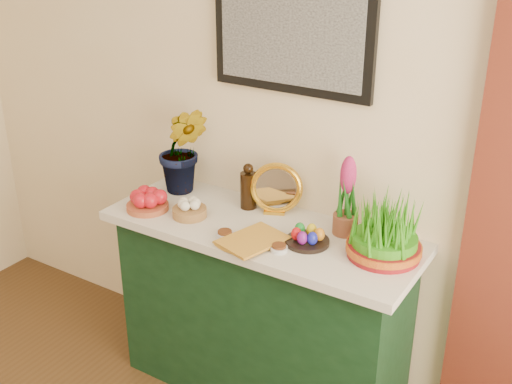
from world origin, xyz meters
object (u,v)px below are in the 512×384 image
book (237,232)px  wheatgrass_sabzeh (385,232)px  hyacinth_green (182,136)px  sideboard (262,315)px  mirror (276,189)px

book → wheatgrass_sabzeh: wheatgrass_sabzeh is taller
hyacinth_green → sideboard: bearing=-40.7°
hyacinth_green → mirror: hyacinth_green is taller
mirror → book: bearing=-95.1°
hyacinth_green → wheatgrass_sabzeh: 1.07m
book → wheatgrass_sabzeh: 0.61m
hyacinth_green → wheatgrass_sabzeh: bearing=-32.3°
mirror → book: size_ratio=0.92×
book → wheatgrass_sabzeh: bearing=31.9°
sideboard → book: bearing=-108.3°
sideboard → hyacinth_green: bearing=167.3°
wheatgrass_sabzeh → mirror: bearing=168.5°
sideboard → mirror: 0.60m
book → hyacinth_green: bearing=168.1°
hyacinth_green → mirror: 0.52m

